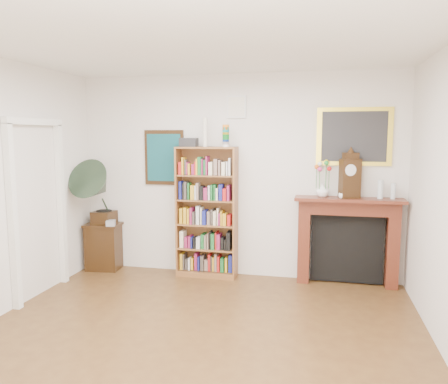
# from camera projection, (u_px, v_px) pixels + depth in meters

# --- Properties ---
(room) EXTENTS (4.51, 5.01, 2.81)m
(room) POSITION_uv_depth(u_px,v_px,m) (180.00, 204.00, 3.64)
(room) COLOR #4A2D16
(room) RESTS_ON ground
(door_casing) EXTENTS (0.08, 1.02, 2.17)m
(door_casing) POSITION_uv_depth(u_px,v_px,m) (38.00, 194.00, 5.29)
(door_casing) COLOR white
(door_casing) RESTS_ON left_wall
(teal_poster) EXTENTS (0.58, 0.04, 0.78)m
(teal_poster) POSITION_uv_depth(u_px,v_px,m) (164.00, 158.00, 6.23)
(teal_poster) COLOR black
(teal_poster) RESTS_ON back_wall
(small_picture) EXTENTS (0.26, 0.04, 0.30)m
(small_picture) POSITION_uv_depth(u_px,v_px,m) (236.00, 107.00, 5.92)
(small_picture) COLOR white
(small_picture) RESTS_ON back_wall
(gilt_painting) EXTENTS (0.95, 0.04, 0.75)m
(gilt_painting) POSITION_uv_depth(u_px,v_px,m) (354.00, 137.00, 5.64)
(gilt_painting) COLOR gold
(gilt_painting) RESTS_ON back_wall
(bookshelf) EXTENTS (0.83, 0.30, 2.09)m
(bookshelf) POSITION_uv_depth(u_px,v_px,m) (207.00, 205.00, 6.03)
(bookshelf) COLOR brown
(bookshelf) RESTS_ON floor
(side_cabinet) EXTENTS (0.53, 0.41, 0.68)m
(side_cabinet) POSITION_uv_depth(u_px,v_px,m) (104.00, 246.00, 6.42)
(side_cabinet) COLOR black
(side_cabinet) RESTS_ON floor
(fireplace) EXTENTS (1.38, 0.33, 1.17)m
(fireplace) POSITION_uv_depth(u_px,v_px,m) (348.00, 233.00, 5.73)
(fireplace) COLOR #4C1B11
(fireplace) RESTS_ON floor
(gramophone) EXTENTS (0.62, 0.76, 0.96)m
(gramophone) POSITION_uv_depth(u_px,v_px,m) (98.00, 188.00, 6.18)
(gramophone) COLOR black
(gramophone) RESTS_ON side_cabinet
(cd_stack) EXTENTS (0.15, 0.15, 0.08)m
(cd_stack) POSITION_uv_depth(u_px,v_px,m) (111.00, 223.00, 6.22)
(cd_stack) COLOR #B0B2BD
(cd_stack) RESTS_ON side_cabinet
(mantel_clock) EXTENTS (0.28, 0.22, 0.58)m
(mantel_clock) POSITION_uv_depth(u_px,v_px,m) (350.00, 176.00, 5.58)
(mantel_clock) COLOR black
(mantel_clock) RESTS_ON fireplace
(flower_vase) EXTENTS (0.17, 0.17, 0.17)m
(flower_vase) POSITION_uv_depth(u_px,v_px,m) (322.00, 190.00, 5.70)
(flower_vase) COLOR white
(flower_vase) RESTS_ON fireplace
(teacup) EXTENTS (0.11, 0.11, 0.07)m
(teacup) POSITION_uv_depth(u_px,v_px,m) (342.00, 196.00, 5.57)
(teacup) COLOR white
(teacup) RESTS_ON fireplace
(bottle_left) EXTENTS (0.07, 0.07, 0.24)m
(bottle_left) POSITION_uv_depth(u_px,v_px,m) (380.00, 189.00, 5.54)
(bottle_left) COLOR silver
(bottle_left) RESTS_ON fireplace
(bottle_right) EXTENTS (0.06, 0.06, 0.20)m
(bottle_right) POSITION_uv_depth(u_px,v_px,m) (393.00, 191.00, 5.51)
(bottle_right) COLOR silver
(bottle_right) RESTS_ON fireplace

